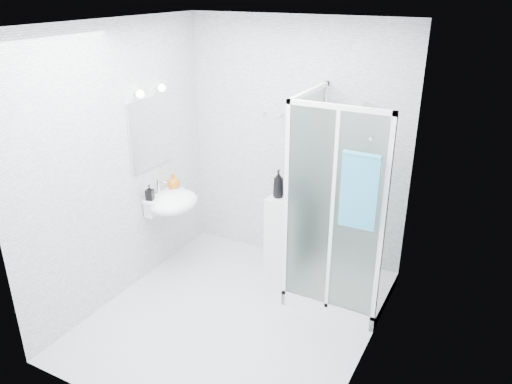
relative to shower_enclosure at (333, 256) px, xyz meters
The scene contains 12 objects.
room 1.33m from the shower_enclosure, 131.13° to the right, with size 2.40×2.60×2.60m.
shower_enclosure is the anchor object (origin of this frame).
wall_basin 1.72m from the shower_enclosure, 169.19° to the right, with size 0.46×0.56×0.35m.
mirror 2.16m from the shower_enclosure, behind, with size 0.02×0.60×0.70m, color white.
vanity_lights 2.35m from the shower_enclosure, behind, with size 0.10×0.40×0.08m.
wall_hooks 1.57m from the shower_enclosure, 151.98° to the left, with size 0.23×0.06×0.03m.
storage_cabinet 0.69m from the shower_enclosure, 156.84° to the left, with size 0.36×0.38×0.83m.
hand_towel 1.04m from the shower_enclosure, 52.54° to the right, with size 0.30×0.04×0.65m.
shampoo_bottle_a 0.92m from the shower_enclosure, 161.19° to the left, with size 0.11×0.11×0.29m, color black.
shampoo_bottle_b 0.80m from the shower_enclosure, 153.01° to the left, with size 0.12×0.12×0.26m, color #0D1550.
soap_dispenser_orange 1.81m from the shower_enclosure, behind, with size 0.13×0.13×0.17m, color #B96215.
soap_dispenser_black 1.91m from the shower_enclosure, 164.52° to the right, with size 0.07×0.07×0.16m, color black.
Camera 1 is at (1.97, -3.26, 2.88)m, focal length 35.00 mm.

